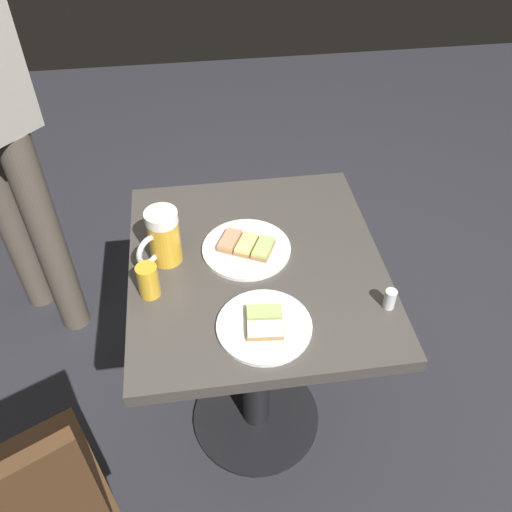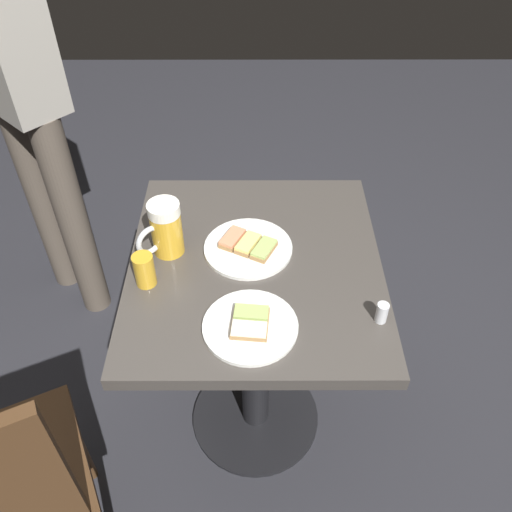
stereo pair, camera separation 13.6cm
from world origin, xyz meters
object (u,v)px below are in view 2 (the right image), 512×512
beer_mug (166,229)px  cafe_chair (0,494)px  beer_glass_small (145,270)px  patron_standing (18,88)px  plate_near (249,247)px  salt_shaker (383,313)px  plate_far (251,325)px

beer_mug → cafe_chair: size_ratio=0.17×
beer_glass_small → cafe_chair: cafe_chair is taller
beer_mug → patron_standing: size_ratio=0.09×
plate_near → salt_shaker: size_ratio=4.47×
beer_glass_small → patron_standing: 0.86m
salt_shaker → cafe_chair: 0.95m
beer_glass_small → cafe_chair: (0.30, 0.41, -0.29)m
plate_far → beer_glass_small: beer_glass_small is taller
beer_glass_small → patron_standing: bearing=-54.8°
plate_near → cafe_chair: (0.55, 0.53, -0.26)m
beer_mug → beer_glass_small: beer_mug is taller
plate_far → cafe_chair: bearing=25.7°
plate_far → cafe_chair: size_ratio=0.24×
plate_far → beer_mug: 0.34m
plate_far → patron_standing: 1.13m
patron_standing → salt_shaker: bearing=5.1°
beer_mug → beer_glass_small: size_ratio=1.73×
plate_far → beer_mug: beer_mug is taller
cafe_chair → patron_standing: patron_standing is taller
plate_far → patron_standing: bearing=-48.3°
plate_near → plate_far: bearing=91.5°
salt_shaker → cafe_chair: (0.86, 0.29, -0.28)m
cafe_chair → plate_near: bearing=18.0°
plate_near → beer_mug: bearing=1.7°
plate_far → beer_glass_small: (0.26, -0.14, 0.04)m
salt_shaker → cafe_chair: bearing=18.7°
plate_far → salt_shaker: salt_shaker is taller
plate_near → beer_mug: (0.21, 0.01, 0.07)m
beer_glass_small → beer_mug: bearing=-109.0°
cafe_chair → plate_far: bearing=-0.2°
beer_glass_small → patron_standing: size_ratio=0.05×
plate_far → salt_shaker: 0.30m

